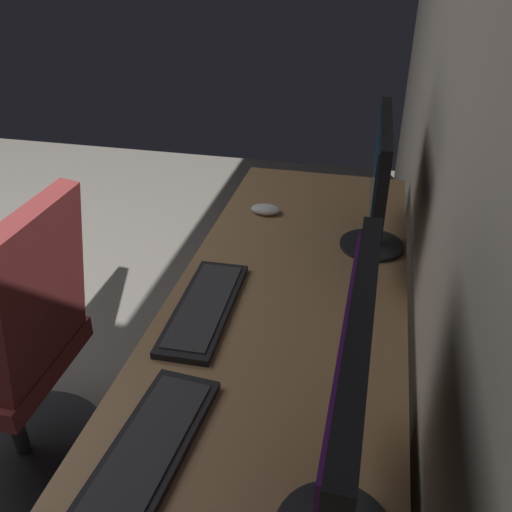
# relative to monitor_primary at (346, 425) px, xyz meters

# --- Properties ---
(wall_back) EXTENTS (4.96, 0.10, 2.60)m
(wall_back) POSITION_rel_monitor_primary_xyz_m (-0.71, 0.20, 0.31)
(wall_back) COLOR beige
(wall_back) RESTS_ON ground
(desk) EXTENTS (2.14, 0.64, 0.73)m
(desk) POSITION_rel_monitor_primary_xyz_m (-0.49, -0.19, -0.33)
(desk) COLOR #936D47
(desk) RESTS_ON ground
(monitor_primary) EXTENTS (0.51, 0.20, 0.46)m
(monitor_primary) POSITION_rel_monitor_primary_xyz_m (0.00, 0.00, 0.00)
(monitor_primary) COLOR black
(monitor_primary) RESTS_ON desk
(monitor_secondary) EXTENTS (0.51, 0.20, 0.40)m
(monitor_secondary) POSITION_rel_monitor_primary_xyz_m (-0.99, 0.02, -0.03)
(monitor_secondary) COLOR black
(monitor_secondary) RESTS_ON desk
(keyboard_main) EXTENTS (0.43, 0.17, 0.02)m
(keyboard_main) POSITION_rel_monitor_primary_xyz_m (-0.08, -0.36, -0.25)
(keyboard_main) COLOR black
(keyboard_main) RESTS_ON desk
(keyboard_spare) EXTENTS (0.42, 0.15, 0.02)m
(keyboard_spare) POSITION_rel_monitor_primary_xyz_m (-0.55, -0.39, -0.25)
(keyboard_spare) COLOR black
(keyboard_spare) RESTS_ON desk
(mouse_main) EXTENTS (0.06, 0.10, 0.03)m
(mouse_main) POSITION_rel_monitor_primary_xyz_m (-1.14, -0.36, -0.25)
(mouse_main) COLOR silver
(mouse_main) RESTS_ON desk
(office_chair) EXTENTS (0.56, 0.56, 0.97)m
(office_chair) POSITION_rel_monitor_primary_xyz_m (-0.51, -0.99, -0.54)
(office_chair) COLOR maroon
(office_chair) RESTS_ON ground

